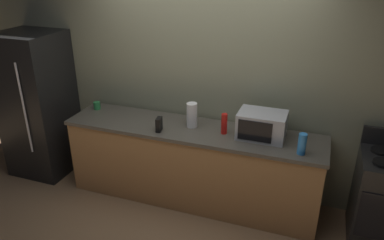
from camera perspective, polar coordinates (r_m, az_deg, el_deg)
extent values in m
plane|color=#93704C|center=(4.19, -1.92, -14.74)|extent=(8.00, 8.00, 0.00)
cube|color=gray|center=(4.23, 1.90, 6.48)|extent=(6.40, 0.10, 2.70)
cube|color=#B27F4C|center=(4.25, 0.00, -7.03)|extent=(2.80, 0.60, 0.86)
cube|color=#514C42|center=(4.04, 0.00, -1.56)|extent=(2.84, 0.64, 0.04)
cube|color=black|center=(5.05, -22.47, 2.18)|extent=(0.72, 0.70, 1.80)
cylinder|color=silver|center=(4.68, -24.29, 1.49)|extent=(0.02, 0.02, 1.10)
cylinder|color=black|center=(3.78, 27.22, -5.84)|extent=(0.18, 0.18, 0.02)
cylinder|color=black|center=(3.99, 26.90, -4.21)|extent=(0.18, 0.18, 0.02)
cube|color=#B7BABF|center=(3.85, 10.64, -0.75)|extent=(0.48, 0.34, 0.27)
cube|color=black|center=(3.70, 9.56, -1.73)|extent=(0.34, 0.01, 0.21)
cylinder|color=white|center=(4.02, -0.01, 0.77)|extent=(0.12, 0.12, 0.27)
cube|color=black|center=(3.96, -5.07, -0.69)|extent=(0.07, 0.12, 0.15)
cylinder|color=#338CE5|center=(3.63, 16.48, -3.53)|extent=(0.08, 0.08, 0.21)
cylinder|color=red|center=(3.89, 4.95, -0.58)|extent=(0.06, 0.06, 0.22)
cylinder|color=#2D8C47|center=(4.66, -14.32, 2.15)|extent=(0.08, 0.08, 0.09)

